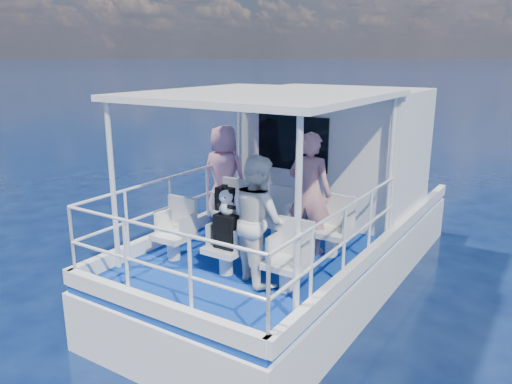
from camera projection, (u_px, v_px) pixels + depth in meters
ground at (269, 302)px, 7.64m from camera, size 2000.00×2000.00×0.00m
hull at (300, 279)px, 8.45m from camera, size 3.00×7.00×1.60m
deck at (301, 231)px, 8.23m from camera, size 2.90×6.90×0.10m
cabin at (336, 151)px, 8.98m from camera, size 2.85×2.00×2.20m
canopy at (263, 95)px, 6.65m from camera, size 3.00×3.20×0.08m
canopy_posts at (261, 179)px, 6.91m from camera, size 2.77×2.97×2.20m
railings at (248, 226)px, 6.80m from camera, size 2.84×3.59×1.00m
seat_port_fwd at (228, 221)px, 7.98m from camera, size 0.48×0.46×0.38m
seat_center_fwd at (277, 231)px, 7.51m from camera, size 0.48×0.46×0.38m
seat_stbd_fwd at (332, 243)px, 7.04m from camera, size 0.48×0.46×0.38m
seat_port_aft at (173, 246)px, 6.93m from camera, size 0.48×0.46×0.38m
seat_center_aft at (226, 260)px, 6.46m from camera, size 0.48×0.46×0.38m
seat_stbd_aft at (287, 276)px, 5.99m from camera, size 0.48×0.46×0.38m
passenger_port_fwd at (224, 175)px, 8.31m from camera, size 0.67×0.52×1.66m
passenger_stbd_fwd at (310, 193)px, 7.03m from camera, size 0.66×0.46×1.75m
passenger_stbd_aft at (258, 219)px, 6.12m from camera, size 0.98×0.93×1.61m
backpack_port at (225, 199)px, 7.84m from camera, size 0.29×0.16×0.37m
backpack_center at (226, 231)px, 6.30m from camera, size 0.29×0.16×0.44m
compact_camera at (225, 186)px, 7.77m from camera, size 0.09×0.05×0.05m
panda at (227, 202)px, 6.21m from camera, size 0.22×0.18×0.34m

